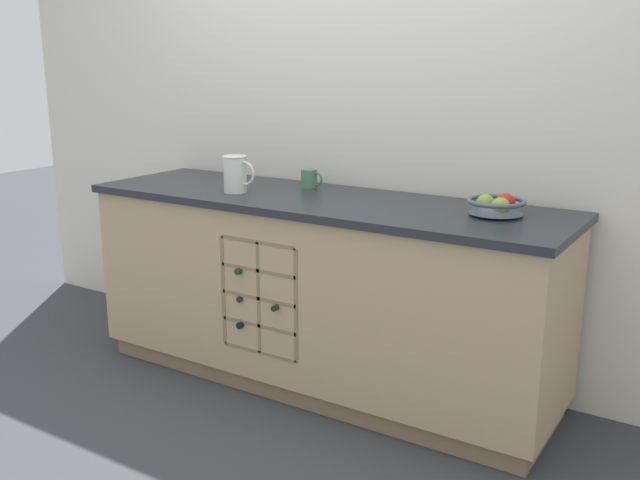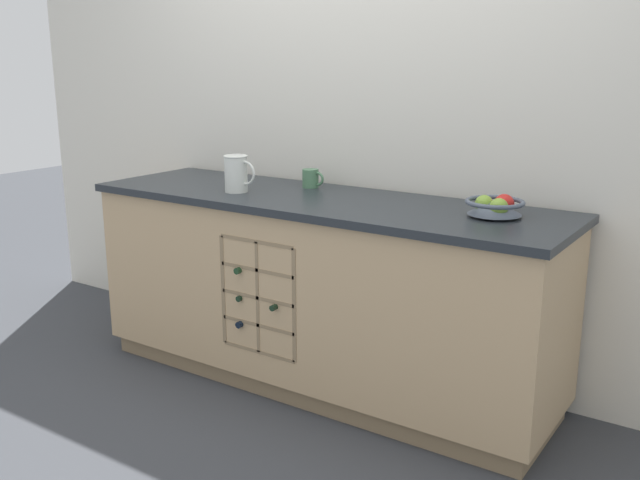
{
  "view_description": "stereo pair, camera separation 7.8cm",
  "coord_description": "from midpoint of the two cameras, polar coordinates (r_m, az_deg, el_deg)",
  "views": [
    {
      "loc": [
        1.68,
        -2.64,
        1.5
      ],
      "look_at": [
        0.0,
        0.0,
        0.69
      ],
      "focal_mm": 40.0,
      "sensor_mm": 36.0,
      "label": 1
    },
    {
      "loc": [
        1.74,
        -2.6,
        1.5
      ],
      "look_at": [
        0.0,
        0.0,
        0.69
      ],
      "focal_mm": 40.0,
      "sensor_mm": 36.0,
      "label": 2
    }
  ],
  "objects": [
    {
      "name": "kitchen_island",
      "position": [
        3.3,
        -0.72,
        -4.1
      ],
      "size": [
        2.25,
        0.67,
        0.89
      ],
      "color": "#8B7354",
      "rests_on": "ground_plane"
    },
    {
      "name": "white_pitcher",
      "position": [
        3.32,
        -7.43,
        5.32
      ],
      "size": [
        0.17,
        0.11,
        0.17
      ],
      "color": "silver",
      "rests_on": "kitchen_island"
    },
    {
      "name": "ceramic_mug",
      "position": [
        3.43,
        -1.48,
        4.95
      ],
      "size": [
        0.11,
        0.08,
        0.09
      ],
      "color": "#4C7A56",
      "rests_on": "kitchen_island"
    },
    {
      "name": "ground_plane",
      "position": [
        3.47,
        -0.66,
        -11.2
      ],
      "size": [
        14.0,
        14.0,
        0.0
      ],
      "primitive_type": "plane",
      "color": "#383A3F"
    },
    {
      "name": "back_wall",
      "position": [
        3.46,
        2.78,
        10.69
      ],
      "size": [
        4.61,
        0.06,
        2.55
      ],
      "primitive_type": "cube",
      "color": "silver",
      "rests_on": "ground_plane"
    },
    {
      "name": "fruit_bowl",
      "position": [
        2.88,
        13.19,
        2.75
      ],
      "size": [
        0.23,
        0.23,
        0.09
      ],
      "color": "#4C5666",
      "rests_on": "kitchen_island"
    }
  ]
}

